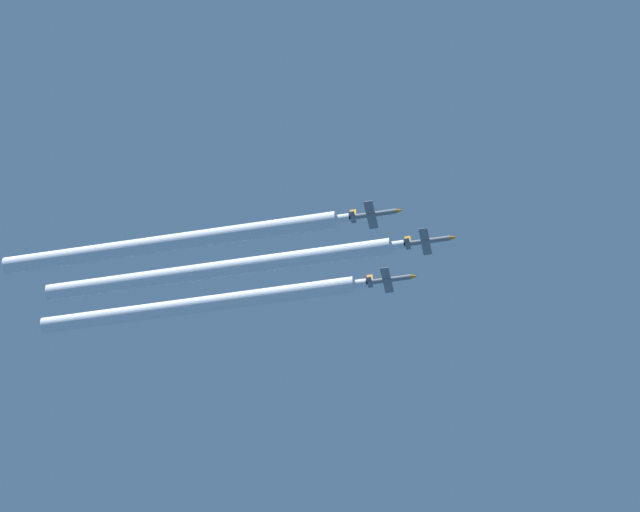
% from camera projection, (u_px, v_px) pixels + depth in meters
% --- Properties ---
extents(jet_lead, '(7.56, 11.01, 2.65)m').
position_uv_depth(jet_lead, '(429.00, 241.00, 276.80)').
color(jet_lead, slate).
extents(jet_left_wingman, '(7.56, 11.01, 2.65)m').
position_uv_depth(jet_left_wingman, '(390.00, 279.00, 284.16)').
color(jet_left_wingman, slate).
extents(jet_right_wingman, '(7.56, 11.01, 2.65)m').
position_uv_depth(jet_right_wingman, '(375.00, 214.00, 270.29)').
color(jet_right_wingman, slate).
extents(smoke_trail_lead, '(3.34, 75.21, 3.34)m').
position_uv_depth(smoke_trail_lead, '(223.00, 269.00, 282.59)').
color(smoke_trail_lead, white).
extents(smoke_trail_left_wingman, '(3.34, 70.13, 3.34)m').
position_uv_depth(smoke_trail_left_wingman, '(202.00, 305.00, 289.60)').
color(smoke_trail_left_wingman, white).
extents(smoke_trail_right_wingman, '(3.34, 71.30, 3.34)m').
position_uv_depth(smoke_trail_right_wingman, '(174.00, 242.00, 275.82)').
color(smoke_trail_right_wingman, white).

